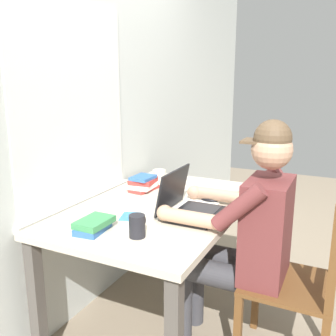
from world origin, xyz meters
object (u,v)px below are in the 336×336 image
object	(u,v)px
laptop	(187,204)
book_stack_side	(93,225)
desk	(161,220)
coffee_mug_white	(159,176)
wooden_chair	(300,283)
book_stack_main	(143,183)
computer_mouse	(210,200)
coffee_mug_dark	(137,226)
landscape_photo_print	(130,216)
seated_person	(245,230)

from	to	relation	value
laptop	book_stack_side	bearing A→B (deg)	142.83
desk	coffee_mug_white	bearing A→B (deg)	28.57
wooden_chair	book_stack_main	world-z (taller)	wooden_chair
computer_mouse	coffee_mug_dark	bearing A→B (deg)	167.79
laptop	book_stack_side	world-z (taller)	laptop
computer_mouse	desk	bearing A→B (deg)	123.61
coffee_mug_dark	coffee_mug_white	bearing A→B (deg)	21.22
desk	computer_mouse	size ratio (longest dim) A/B	13.16
computer_mouse	book_stack_main	distance (m)	0.47
desk	landscape_photo_print	size ratio (longest dim) A/B	10.12
book_stack_side	landscape_photo_print	xyz separation A→B (m)	(0.23, -0.05, -0.03)
coffee_mug_white	landscape_photo_print	bearing A→B (deg)	-165.85
landscape_photo_print	computer_mouse	bearing A→B (deg)	-55.20
desk	seated_person	xyz separation A→B (m)	(-0.04, -0.49, 0.05)
desk	book_stack_main	bearing A→B (deg)	49.47
laptop	computer_mouse	bearing A→B (deg)	-10.55
seated_person	book_stack_main	distance (m)	0.77
coffee_mug_white	landscape_photo_print	world-z (taller)	coffee_mug_white
wooden_chair	landscape_photo_print	bearing A→B (deg)	103.31
landscape_photo_print	coffee_mug_white	bearing A→B (deg)	-4.39
seated_person	coffee_mug_white	distance (m)	0.85
desk	coffee_mug_dark	distance (m)	0.47
wooden_chair	coffee_mug_dark	xyz separation A→B (m)	(-0.40, 0.67, 0.32)
desk	wooden_chair	xyz separation A→B (m)	(-0.04, -0.77, -0.18)
coffee_mug_dark	wooden_chair	bearing A→B (deg)	-59.42
coffee_mug_white	coffee_mug_dark	world-z (taller)	coffee_mug_dark
landscape_photo_print	laptop	bearing A→B (deg)	-75.31
desk	book_stack_side	world-z (taller)	book_stack_side
seated_person	wooden_chair	xyz separation A→B (m)	(-0.00, -0.28, -0.22)
coffee_mug_dark	book_stack_main	xyz separation A→B (m)	(0.63, 0.34, -0.00)
wooden_chair	seated_person	bearing A→B (deg)	90.00
book_stack_main	wooden_chair	bearing A→B (deg)	-103.26
computer_mouse	coffee_mug_white	size ratio (longest dim) A/B	0.80
book_stack_side	computer_mouse	bearing A→B (deg)	-28.76
coffee_mug_white	book_stack_main	size ratio (longest dim) A/B	0.60
computer_mouse	book_stack_side	size ratio (longest dim) A/B	0.53
wooden_chair	computer_mouse	distance (m)	0.64
laptop	coffee_mug_dark	bearing A→B (deg)	166.75
coffee_mug_dark	landscape_photo_print	size ratio (longest dim) A/B	0.85
desk	computer_mouse	bearing A→B (deg)	-56.39
seated_person	book_stack_side	size ratio (longest dim) A/B	6.46
seated_person	coffee_mug_dark	xyz separation A→B (m)	(-0.40, 0.39, 0.10)
wooden_chair	laptop	world-z (taller)	laptop
landscape_photo_print	wooden_chair	bearing A→B (deg)	-95.24
desk	wooden_chair	size ratio (longest dim) A/B	1.42
computer_mouse	coffee_mug_dark	xyz separation A→B (m)	(-0.59, 0.13, 0.03)
laptop	coffee_mug_white	distance (m)	0.63
book_stack_main	landscape_photo_print	world-z (taller)	book_stack_main
wooden_chair	desk	bearing A→B (deg)	87.01
desk	laptop	bearing A→B (deg)	-111.17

